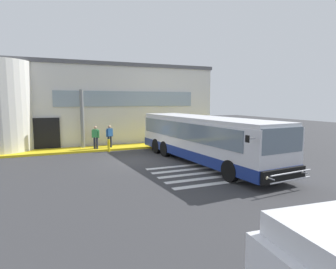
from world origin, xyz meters
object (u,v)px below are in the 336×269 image
Objects in this scene: entry_support_column at (82,119)px; bus_main_foreground at (203,140)px; passenger_near_column at (96,136)px; safety_bollard_yellow at (109,146)px; passenger_by_doorway at (110,135)px.

entry_support_column is 9.63m from bus_main_foreground.
passenger_near_column is at bearing -51.89° from entry_support_column.
entry_support_column is 3.05m from safety_bollard_yellow.
passenger_near_column is (-5.31, 6.33, -0.22)m from bus_main_foreground.
bus_main_foreground reaches higher than passenger_near_column.
bus_main_foreground is 13.58× the size of safety_bollard_yellow.
bus_main_foreground is at bearing -56.88° from passenger_by_doorway.
passenger_by_doorway is 1.86× the size of safety_bollard_yellow.
bus_main_foreground is at bearing -50.23° from entry_support_column.
entry_support_column is 1.78m from passenger_near_column.
passenger_near_column and passenger_by_doorway have the same top height.
bus_main_foreground is 7.30× the size of passenger_by_doorway.
entry_support_column reaches higher than safety_bollard_yellow.
safety_bollard_yellow is at bearing -43.72° from passenger_near_column.
bus_main_foreground reaches higher than passenger_by_doorway.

